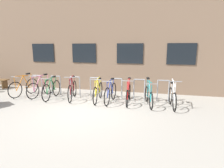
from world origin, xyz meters
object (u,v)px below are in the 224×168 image
object	(u,v)px
bicycle_teal	(149,96)
bicycle_orange	(24,87)
bicycle_pink	(41,88)
bicycle_maroon	(72,90)
bicycle_yellow	(98,92)
bicycle_green	(52,89)
bicycle_red	(128,94)
bicycle_blue	(111,93)
bicycle_white	(172,97)

from	to	relation	value
bicycle_teal	bicycle_orange	bearing A→B (deg)	178.53
bicycle_pink	bicycle_maroon	world-z (taller)	bicycle_maroon
bicycle_pink	bicycle_yellow	xyz separation A→B (m)	(2.81, -0.09, -0.00)
bicycle_yellow	bicycle_green	size ratio (longest dim) A/B	1.02
bicycle_pink	bicycle_yellow	bearing A→B (deg)	-1.79
bicycle_red	bicycle_maroon	bearing A→B (deg)	-179.44
bicycle_blue	bicycle_orange	bearing A→B (deg)	178.38
bicycle_teal	bicycle_maroon	xyz separation A→B (m)	(-3.32, 0.09, 0.02)
bicycle_pink	bicycle_red	world-z (taller)	same
bicycle_teal	bicycle_green	xyz separation A→B (m)	(-4.29, 0.00, 0.02)
bicycle_red	bicycle_white	world-z (taller)	bicycle_white
bicycle_green	bicycle_orange	xyz separation A→B (m)	(-1.55, 0.14, 0.00)
bicycle_yellow	bicycle_white	size ratio (longest dim) A/B	1.08
bicycle_teal	bicycle_green	world-z (taller)	bicycle_teal
bicycle_red	bicycle_orange	xyz separation A→B (m)	(-5.01, 0.04, 0.02)
bicycle_pink	bicycle_green	size ratio (longest dim) A/B	0.97
bicycle_teal	bicycle_green	distance (m)	4.29
bicycle_green	bicycle_orange	bearing A→B (deg)	174.65
bicycle_teal	bicycle_green	size ratio (longest dim) A/B	0.97
bicycle_green	bicycle_teal	bearing A→B (deg)	-0.06
bicycle_pink	bicycle_teal	xyz separation A→B (m)	(4.95, -0.20, -0.02)
bicycle_pink	bicycle_white	size ratio (longest dim) A/B	1.02
bicycle_yellow	bicycle_white	bearing A→B (deg)	-2.86
bicycle_blue	bicycle_teal	bearing A→B (deg)	-1.06
bicycle_maroon	bicycle_orange	world-z (taller)	bicycle_maroon
bicycle_teal	bicycle_white	bearing A→B (deg)	-2.58
bicycle_yellow	bicycle_blue	world-z (taller)	bicycle_yellow
bicycle_white	bicycle_teal	bearing A→B (deg)	177.42
bicycle_orange	bicycle_green	bearing A→B (deg)	-5.35
bicycle_maroon	bicycle_red	bearing A→B (deg)	0.56
bicycle_red	bicycle_pink	bearing A→B (deg)	178.76
bicycle_green	bicycle_pink	bearing A→B (deg)	163.55
bicycle_white	bicycle_yellow	bearing A→B (deg)	177.14
bicycle_teal	bicycle_red	bearing A→B (deg)	172.48
bicycle_teal	bicycle_maroon	bearing A→B (deg)	178.53
bicycle_pink	bicycle_white	world-z (taller)	bicycle_white
bicycle_teal	bicycle_maroon	size ratio (longest dim) A/B	0.99
bicycle_pink	bicycle_maroon	size ratio (longest dim) A/B	0.99
bicycle_pink	bicycle_orange	bearing A→B (deg)	-176.81
bicycle_orange	bicycle_red	bearing A→B (deg)	-0.46
bicycle_yellow	bicycle_orange	size ratio (longest dim) A/B	1.05
bicycle_pink	bicycle_red	bearing A→B (deg)	-1.24
bicycle_blue	bicycle_pink	bearing A→B (deg)	177.12
bicycle_teal	bicycle_yellow	size ratio (longest dim) A/B	0.95
bicycle_pink	bicycle_orange	world-z (taller)	bicycle_orange
bicycle_pink	bicycle_blue	distance (m)	3.38
bicycle_maroon	bicycle_green	xyz separation A→B (m)	(-0.97, -0.08, -0.01)
bicycle_pink	bicycle_green	bearing A→B (deg)	-16.45
bicycle_yellow	bicycle_teal	bearing A→B (deg)	-2.97
bicycle_white	bicycle_green	bearing A→B (deg)	179.50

